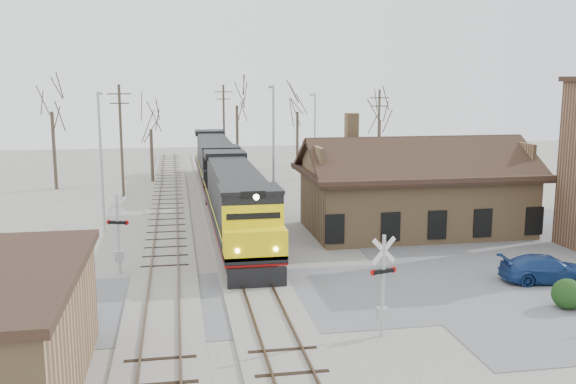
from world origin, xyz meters
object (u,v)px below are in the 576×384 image
locomotive_lead (237,203)px  locomotive_trailing (215,161)px  depot (414,196)px  parked_car (547,269)px

locomotive_lead → locomotive_trailing: 21.30m
depot → locomotive_trailing: 23.85m
locomotive_lead → locomotive_trailing: bearing=90.0°
depot → locomotive_trailing: bearing=120.2°
depot → locomotive_lead: 12.01m
parked_car → locomotive_lead: bearing=60.4°
depot → locomotive_lead: depot is taller
locomotive_trailing → parked_car: locomotive_trailing is taller
locomotive_lead → parked_car: bearing=-37.6°
locomotive_lead → parked_car: 18.49m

